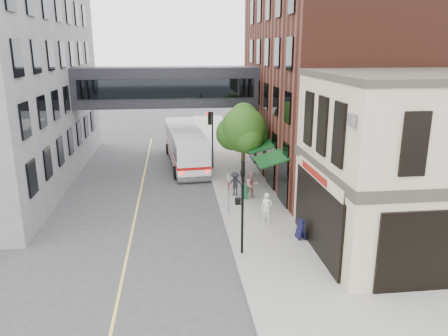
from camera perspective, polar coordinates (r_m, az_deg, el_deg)
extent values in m
plane|color=#38383A|center=(19.25, 2.09, -14.14)|extent=(120.00, 120.00, 0.00)
cube|color=gray|center=(32.27, 1.85, -1.44)|extent=(4.00, 60.00, 0.15)
cube|color=#C4B995|center=(22.52, 24.63, 0.10)|extent=(10.00, 8.00, 8.15)
cube|color=#38332B|center=(22.51, 24.66, 0.29)|extent=(10.12, 8.12, 0.50)
cube|color=#38332B|center=(21.88, 25.90, 10.82)|extent=(10.12, 8.12, 0.30)
cube|color=black|center=(21.09, 12.01, -6.15)|extent=(0.14, 6.40, 3.40)
cube|color=black|center=(21.08, 11.91, -6.16)|extent=(0.04, 5.90, 3.00)
cube|color=maroon|center=(20.98, 11.64, -0.61)|extent=(0.03, 3.60, 0.32)
cube|color=#472016|center=(34.03, 15.39, 10.80)|extent=(12.00, 18.00, 14.00)
cube|color=#0C3715|center=(31.48, 4.02, 3.60)|extent=(1.80, 13.00, 0.40)
cube|color=black|center=(34.64, -7.41, 10.47)|extent=(14.00, 3.00, 3.00)
cube|color=black|center=(33.09, -7.43, 10.23)|extent=(13.00, 0.08, 1.40)
cube|color=black|center=(36.18, -7.39, 10.69)|extent=(13.00, 0.08, 1.40)
cylinder|color=black|center=(20.07, 2.43, -5.27)|extent=(0.12, 0.12, 4.50)
cube|color=black|center=(19.91, 1.81, -4.36)|extent=(0.25, 0.22, 0.30)
imported|color=black|center=(19.48, 2.49, -0.18)|extent=(0.20, 0.16, 1.00)
cylinder|color=black|center=(34.39, -1.50, 3.64)|extent=(0.12, 0.12, 4.50)
cube|color=black|center=(34.30, -1.87, 4.20)|extent=(0.25, 0.22, 0.30)
cube|color=black|center=(34.05, -1.89, 6.51)|extent=(0.28, 0.28, 1.00)
sphere|color=#FF0C05|center=(33.98, -2.17, 7.09)|extent=(0.18, 0.18, 0.18)
cylinder|color=gray|center=(24.98, 0.61, -2.81)|extent=(0.08, 0.08, 3.00)
cube|color=white|center=(24.76, 0.57, -1.27)|extent=(0.03, 0.75, 0.22)
cube|color=#0C591E|center=(24.61, 0.57, -0.05)|extent=(0.03, 0.70, 0.18)
cube|color=#B20C0C|center=(24.91, 0.56, -2.37)|extent=(0.03, 0.30, 0.40)
cylinder|color=#382619|center=(30.95, 2.51, 0.64)|extent=(0.28, 0.28, 2.80)
sphere|color=#1A4813|center=(30.41, 2.56, 5.01)|extent=(3.20, 3.20, 3.20)
sphere|color=#1A4813|center=(31.11, 3.87, 4.49)|extent=(2.20, 2.20, 2.20)
sphere|color=#1A4813|center=(30.66, 1.17, 4.54)|extent=(2.40, 2.40, 2.40)
sphere|color=#1A4813|center=(30.87, 2.59, 6.68)|extent=(2.00, 2.00, 2.00)
cube|color=#D8CC4C|center=(28.27, -11.14, -4.40)|extent=(0.12, 40.00, 0.01)
cube|color=white|center=(36.39, -5.07, 2.98)|extent=(3.34, 11.38, 2.83)
cube|color=black|center=(36.28, -5.09, 3.73)|extent=(3.38, 11.19, 1.02)
cube|color=#B20C0C|center=(36.50, -5.05, 2.23)|extent=(3.40, 11.40, 0.21)
cylinder|color=black|center=(32.60, -6.34, -0.59)|extent=(0.37, 1.00, 0.98)
cylinder|color=black|center=(32.89, -2.11, -0.36)|extent=(0.37, 1.00, 0.98)
cylinder|color=black|center=(40.14, -7.36, 2.47)|extent=(0.37, 1.00, 0.98)
cylinder|color=black|center=(40.37, -3.90, 2.64)|extent=(0.37, 1.00, 0.98)
imported|color=white|center=(24.15, 5.59, -5.20)|extent=(0.72, 0.61, 1.68)
imported|color=tan|center=(27.85, 3.65, -2.21)|extent=(0.96, 0.82, 1.75)
imported|color=black|center=(28.31, 1.46, -2.08)|extent=(1.17, 0.97, 1.58)
cube|color=#125126|center=(27.88, 2.67, -3.18)|extent=(0.48, 0.44, 0.83)
cube|color=black|center=(22.54, 10.00, -7.84)|extent=(0.43, 0.61, 1.03)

